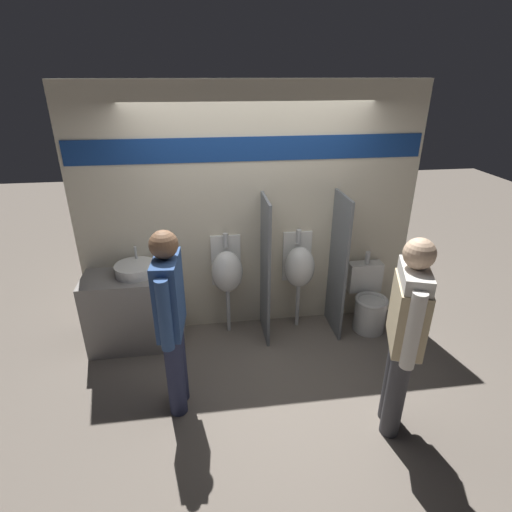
{
  "coord_description": "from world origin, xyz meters",
  "views": [
    {
      "loc": [
        -0.51,
        -3.48,
        2.75
      ],
      "look_at": [
        0.0,
        0.17,
        1.05
      ],
      "focal_mm": 28.0,
      "sensor_mm": 36.0,
      "label": 1
    }
  ],
  "objects": [
    {
      "name": "ground_plane",
      "position": [
        0.0,
        0.0,
        0.0
      ],
      "size": [
        16.0,
        16.0,
        0.0
      ],
      "primitive_type": "plane",
      "color": "#70665B"
    },
    {
      "name": "display_wall",
      "position": [
        0.0,
        0.6,
        1.36
      ],
      "size": [
        3.68,
        0.07,
        2.7
      ],
      "color": "beige",
      "rests_on": "ground_plane"
    },
    {
      "name": "sink_counter",
      "position": [
        -1.29,
        0.32,
        0.42
      ],
      "size": [
        1.0,
        0.5,
        0.83
      ],
      "color": "gray",
      "rests_on": "ground_plane"
    },
    {
      "name": "sink_basin",
      "position": [
        -1.24,
        0.37,
        0.89
      ],
      "size": [
        0.42,
        0.42,
        0.25
      ],
      "color": "white",
      "rests_on": "sink_counter"
    },
    {
      "name": "cell_phone",
      "position": [
        -0.99,
        0.22,
        0.84
      ],
      "size": [
        0.07,
        0.14,
        0.01
      ],
      "color": "#B7B7BC",
      "rests_on": "sink_counter"
    },
    {
      "name": "divider_near_counter",
      "position": [
        0.12,
        0.31,
        0.81
      ],
      "size": [
        0.03,
        0.53,
        1.61
      ],
      "color": "slate",
      "rests_on": "ground_plane"
    },
    {
      "name": "divider_mid",
      "position": [
        0.93,
        0.31,
        0.81
      ],
      "size": [
        0.03,
        0.53,
        1.61
      ],
      "color": "slate",
      "rests_on": "ground_plane"
    },
    {
      "name": "urinal_near_counter",
      "position": [
        -0.29,
        0.43,
        0.77
      ],
      "size": [
        0.34,
        0.3,
        1.18
      ],
      "color": "silver",
      "rests_on": "ground_plane"
    },
    {
      "name": "urinal_far",
      "position": [
        0.53,
        0.43,
        0.77
      ],
      "size": [
        0.34,
        0.3,
        1.18
      ],
      "color": "silver",
      "rests_on": "ground_plane"
    },
    {
      "name": "toilet",
      "position": [
        1.34,
        0.29,
        0.31
      ],
      "size": [
        0.39,
        0.54,
        0.88
      ],
      "color": "white",
      "rests_on": "ground_plane"
    },
    {
      "name": "person_in_vest",
      "position": [
        0.96,
        -1.14,
        1.0
      ],
      "size": [
        0.36,
        0.57,
        1.72
      ],
      "rotation": [
        0.0,
        0.0,
        1.22
      ],
      "color": "#3D3D42",
      "rests_on": "ground_plane"
    },
    {
      "name": "person_with_lanyard",
      "position": [
        -0.81,
        -0.67,
        0.93
      ],
      "size": [
        0.22,
        0.59,
        1.69
      ],
      "rotation": [
        0.0,
        0.0,
        1.49
      ],
      "color": "#282D4C",
      "rests_on": "ground_plane"
    }
  ]
}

